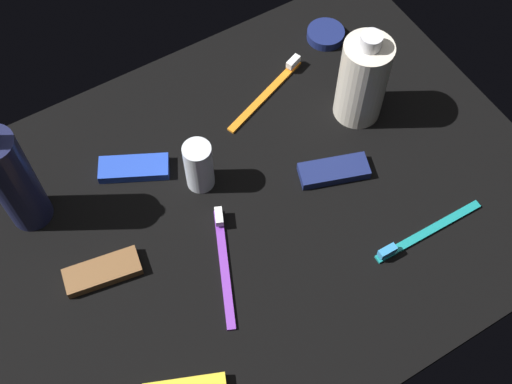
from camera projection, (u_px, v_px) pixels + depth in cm
name	position (u px, v px, depth cm)	size (l,w,h in cm)	color
ground_plane	(256.00, 204.00, 97.37)	(84.00, 64.00, 1.20)	black
lotion_bottle	(13.00, 180.00, 87.90)	(5.90, 5.90, 20.91)	#1B1E41
bodywash_bottle	(363.00, 80.00, 98.84)	(7.42, 7.42, 16.80)	silver
deodorant_stick	(199.00, 166.00, 94.83)	(4.16, 4.16, 8.80)	silver
toothbrush_purple	(223.00, 259.00, 91.62)	(8.28, 16.98, 2.10)	purple
toothbrush_orange	(270.00, 89.00, 106.71)	(17.22, 7.61, 2.10)	orange
toothbrush_teal	(423.00, 233.00, 93.60)	(18.02, 1.53, 2.10)	teal
snack_bar_brown	(103.00, 272.00, 90.50)	(10.40, 4.00, 1.50)	brown
snack_bar_blue	(134.00, 168.00, 98.96)	(10.40, 4.00, 1.50)	blue
snack_bar_navy	(334.00, 171.00, 98.72)	(10.40, 4.00, 1.50)	navy
cream_tin_left	(326.00, 34.00, 112.48)	(6.39, 6.39, 1.59)	navy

